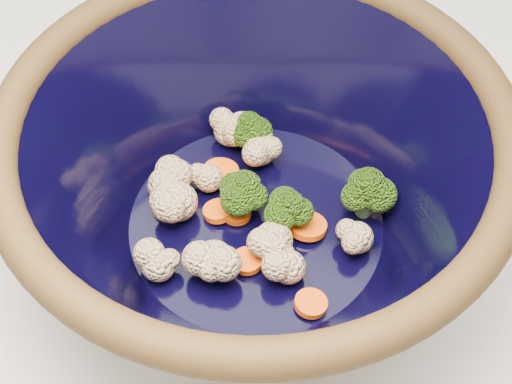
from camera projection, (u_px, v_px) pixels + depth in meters
The scene contains 2 objects.
mixing_bowl at pixel (256, 179), 0.56m from camera, with size 0.46×0.46×0.17m.
vegetable_pile at pixel (259, 196), 0.60m from camera, with size 0.20×0.19×0.06m.
Camera 1 is at (0.17, -0.32, 1.43)m, focal length 50.00 mm.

